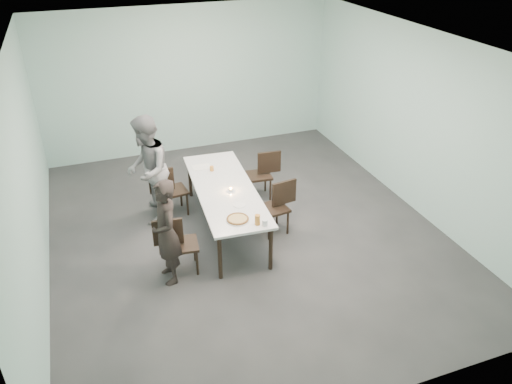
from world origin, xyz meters
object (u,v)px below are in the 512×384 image
object	(u,v)px
table	(225,191)
chair_near_right	(278,203)
diner_far	(147,170)
side_plate	(239,205)
tealight	(231,190)
water_tumbler	(265,223)
amber_tumbler	(212,169)
diner_near	(166,232)
pizza	(238,219)
chair_far_right	(263,171)
beer_glass	(257,220)
chair_near_left	(177,241)
chair_far_left	(169,188)

from	to	relation	value
table	chair_near_right	bearing A→B (deg)	-23.90
diner_far	side_plate	xyz separation A→B (m)	(1.12, -1.31, -0.15)
diner_far	tealight	bearing A→B (deg)	67.23
chair_near_right	water_tumbler	size ratio (longest dim) A/B	9.67
amber_tumbler	table	bearing A→B (deg)	-87.23
table	amber_tumbler	size ratio (longest dim) A/B	33.17
diner_near	pizza	size ratio (longest dim) A/B	4.54
table	chair_near_right	world-z (taller)	chair_near_right
side_plate	pizza	bearing A→B (deg)	-111.38
chair_far_right	tealight	bearing A→B (deg)	51.18
side_plate	beer_glass	xyz separation A→B (m)	(0.08, -0.58, 0.07)
tealight	amber_tumbler	size ratio (longest dim) A/B	0.70
pizza	amber_tumbler	xyz separation A→B (m)	(0.07, 1.60, 0.02)
side_plate	chair_near_left	bearing A→B (deg)	-166.97
chair_near_left	chair_far_left	size ratio (longest dim) A/B	1.00
chair_far_left	chair_near_left	bearing A→B (deg)	-103.71
chair_near_left	diner_far	world-z (taller)	diner_far
diner_far	table	bearing A→B (deg)	70.23
chair_far_left	water_tumbler	xyz separation A→B (m)	(0.97, -1.96, 0.29)
diner_far	pizza	distance (m)	1.95
side_plate	water_tumbler	world-z (taller)	water_tumbler
beer_glass	water_tumbler	distance (m)	0.11
table	chair_far_left	distance (m)	1.09
side_plate	water_tumbler	xyz separation A→B (m)	(0.16, -0.63, 0.04)
chair_far_right	water_tumbler	world-z (taller)	chair_far_right
tealight	chair_near_left	bearing A→B (deg)	-146.17
water_tumbler	tealight	distance (m)	1.09
diner_near	diner_far	distance (m)	1.69
beer_glass	amber_tumbler	xyz separation A→B (m)	(-0.15, 1.80, -0.03)
diner_far	water_tumbler	distance (m)	2.33
pizza	tealight	xyz separation A→B (m)	(0.16, 0.83, 0.00)
chair_far_right	diner_far	xyz separation A→B (m)	(-2.01, -0.05, 0.40)
diner_far	water_tumbler	bearing A→B (deg)	47.88
amber_tumbler	chair_near_left	bearing A→B (deg)	-122.53
chair_near_left	diner_near	bearing A→B (deg)	-130.28
table	side_plate	world-z (taller)	side_plate
beer_glass	chair_far_right	bearing A→B (deg)	66.97
chair_far_left	amber_tumbler	world-z (taller)	chair_far_left
table	diner_far	world-z (taller)	diner_far
side_plate	amber_tumbler	bearing A→B (deg)	93.54
chair_far_left	pizza	bearing A→B (deg)	-75.36
chair_near_right	diner_near	bearing A→B (deg)	10.09
chair_near_right	beer_glass	world-z (taller)	beer_glass
diner_far	tealight	distance (m)	1.43
water_tumbler	pizza	bearing A→B (deg)	140.53
chair_far_left	tealight	size ratio (longest dim) A/B	15.54
diner_near	beer_glass	world-z (taller)	diner_near
diner_far	beer_glass	world-z (taller)	diner_far
diner_near	tealight	xyz separation A→B (m)	(1.17, 0.82, -0.00)
tealight	table	bearing A→B (deg)	113.64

